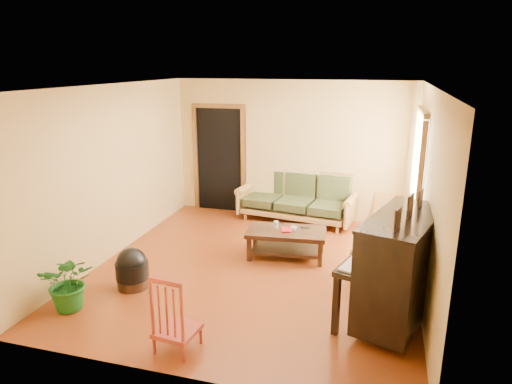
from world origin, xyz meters
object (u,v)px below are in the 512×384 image
(sofa, at_px, (296,197))
(red_chair, at_px, (176,311))
(footstool, at_px, (132,273))
(ceramic_crock, at_px, (405,223))
(armchair, at_px, (378,250))
(piano, at_px, (399,270))
(potted_plant, at_px, (70,282))
(coffee_table, at_px, (286,243))

(sofa, distance_m, red_chair, 4.31)
(footstool, bearing_deg, ceramic_crock, 42.83)
(ceramic_crock, bearing_deg, red_chair, -118.60)
(armchair, relative_size, footstool, 1.77)
(armchair, relative_size, red_chair, 0.88)
(piano, relative_size, potted_plant, 2.06)
(armchair, bearing_deg, sofa, 138.48)
(red_chair, xyz_separation_m, ceramic_crock, (2.39, 4.39, -0.31))
(armchair, relative_size, ceramic_crock, 3.13)
(sofa, xyz_separation_m, armchair, (1.55, -1.96, -0.08))
(sofa, xyz_separation_m, ceramic_crock, (1.98, 0.10, -0.34))
(armchair, height_order, ceramic_crock, armchair)
(coffee_table, bearing_deg, sofa, 96.28)
(potted_plant, bearing_deg, coffee_table, 45.55)
(piano, relative_size, red_chair, 1.67)
(red_chair, relative_size, potted_plant, 1.23)
(sofa, height_order, piano, piano)
(armchair, bearing_deg, potted_plant, -141.17)
(red_chair, height_order, potted_plant, red_chair)
(red_chair, bearing_deg, sofa, 91.03)
(armchair, distance_m, ceramic_crock, 2.12)
(sofa, relative_size, red_chair, 2.46)
(sofa, distance_m, potted_plant, 4.38)
(potted_plant, bearing_deg, sofa, 62.76)
(coffee_table, distance_m, red_chair, 2.70)
(coffee_table, distance_m, armchair, 1.40)
(piano, xyz_separation_m, red_chair, (-2.20, -1.17, -0.21))
(footstool, relative_size, red_chair, 0.50)
(potted_plant, bearing_deg, armchair, 28.61)
(ceramic_crock, bearing_deg, coffee_table, -135.64)
(ceramic_crock, height_order, potted_plant, potted_plant)
(piano, bearing_deg, coffee_table, 155.05)
(coffee_table, bearing_deg, armchair, -12.22)
(armchair, xyz_separation_m, footstool, (-3.12, -1.24, -0.18))
(coffee_table, height_order, ceramic_crock, coffee_table)
(footstool, bearing_deg, armchair, 21.72)
(armchair, xyz_separation_m, potted_plant, (-3.55, -1.94, -0.03))
(armchair, height_order, piano, piano)
(coffee_table, distance_m, potted_plant, 3.13)
(sofa, xyz_separation_m, coffee_table, (0.18, -1.66, -0.24))
(sofa, bearing_deg, footstool, -108.59)
(ceramic_crock, bearing_deg, armchair, -102.07)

